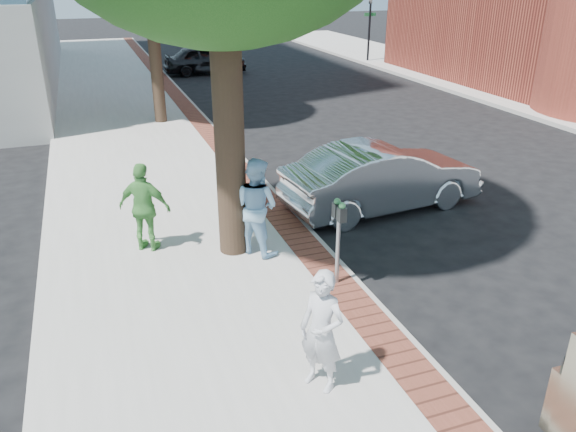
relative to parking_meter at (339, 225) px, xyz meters
name	(u,v)px	position (x,y,z in m)	size (l,w,h in m)	color
ground	(301,303)	(-0.69, -0.16, -1.21)	(120.00, 120.00, 0.00)	black
sidewalk	(146,161)	(-2.19, 7.84, -1.13)	(5.00, 60.00, 0.15)	#9E9991
brick_strip	(224,150)	(0.01, 7.84, -1.05)	(0.60, 60.00, 0.01)	brown
curb	(236,152)	(0.36, 7.84, -1.13)	(0.10, 60.00, 0.15)	gray
signal_near	(157,28)	(0.21, 21.84, 1.05)	(0.70, 0.15, 3.80)	black
signal_far	(370,21)	(11.81, 21.84, 1.05)	(0.70, 0.15, 3.80)	black
parking_meter	(339,225)	(0.00, 0.00, 0.00)	(0.12, 0.32, 1.47)	gray
person_gray	(322,332)	(-1.22, -2.21, -0.26)	(0.58, 0.38, 1.60)	#BCBCC1
person_officer	(256,206)	(-0.91, 1.53, -0.16)	(0.87, 0.68, 1.79)	#95C5E7
person_green	(145,208)	(-2.78, 2.30, -0.22)	(0.98, 0.41, 1.66)	#4F9C47
sedan_silver	(382,177)	(2.39, 2.88, -0.47)	(1.56, 4.46, 1.47)	silver
bg_car	(205,60)	(2.43, 21.43, -0.50)	(1.66, 4.12, 1.40)	black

